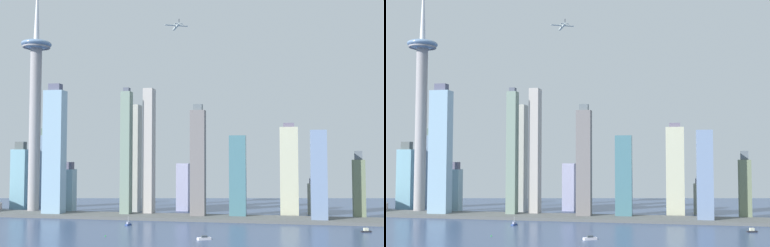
{
  "view_description": "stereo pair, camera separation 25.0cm",
  "coord_description": "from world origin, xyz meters",
  "views": [
    {
      "loc": [
        108.12,
        -113.0,
        80.36
      ],
      "look_at": [
        -22.45,
        556.34,
        124.01
      ],
      "focal_mm": 48.41,
      "sensor_mm": 36.0,
      "label": 1
    },
    {
      "loc": [
        108.36,
        -112.95,
        80.36
      ],
      "look_at": [
        -22.45,
        556.34,
        124.01
      ],
      "focal_mm": 48.41,
      "sensor_mm": 36.0,
      "label": 2
    }
  ],
  "objects": [
    {
      "name": "skyscraper_7",
      "position": [
        190.71,
        581.79,
        40.36
      ],
      "size": [
        15.16,
        13.91,
        87.62
      ],
      "color": "#69785A",
      "rests_on": "ground"
    },
    {
      "name": "skyscraper_5",
      "position": [
        37.29,
        561.67,
        53.91
      ],
      "size": [
        21.46,
        13.54,
        107.83
      ],
      "color": "#426F7B",
      "rests_on": "ground"
    },
    {
      "name": "skyscraper_8",
      "position": [
        -113.53,
        557.95,
        85.32
      ],
      "size": [
        13.05,
        14.91,
        174.09
      ],
      "color": "gray",
      "rests_on": "ground"
    },
    {
      "name": "airplane",
      "position": [
        -42.75,
        551.66,
        254.24
      ],
      "size": [
        30.12,
        32.66,
        8.1
      ],
      "rotation": [
        0.0,
        0.0,
        2.03
      ],
      "color": "#B8C5C0"
    },
    {
      "name": "boat_0",
      "position": [
        -82.6,
        473.29,
        1.48
      ],
      "size": [
        5.64,
        9.86,
        10.71
      ],
      "rotation": [
        0.0,
        0.0,
        1.34
      ],
      "color": "navy",
      "rests_on": "ground"
    },
    {
      "name": "skyscraper_2",
      "position": [
        -49.4,
        649.18,
        35.08
      ],
      "size": [
        26.61,
        22.06,
        70.15
      ],
      "color": "#A2A3C6",
      "rests_on": "ground"
    },
    {
      "name": "skyscraper_1",
      "position": [
        -302.49,
        616.67,
        47.92
      ],
      "size": [
        24.11,
        17.92,
        103.08
      ],
      "color": "#75A8BC",
      "rests_on": "ground"
    },
    {
      "name": "skyscraper_6",
      "position": [
        -276.66,
        644.28,
        58.9
      ],
      "size": [
        13.36,
        21.67,
        124.82
      ],
      "color": "#6E87A3",
      "rests_on": "ground"
    },
    {
      "name": "boat_5",
      "position": [
        183.46,
        467.63,
        1.61
      ],
      "size": [
        11.44,
        7.05,
        4.5
      ],
      "rotation": [
        0.0,
        0.0,
        3.48
      ],
      "color": "#212329",
      "rests_on": "ground"
    },
    {
      "name": "skyscraper_4",
      "position": [
        -14.1,
        554.34,
        72.04
      ],
      "size": [
        19.24,
        13.5,
        149.16
      ],
      "color": "slate",
      "rests_on": "ground"
    },
    {
      "name": "waterfront_pier",
      "position": [
        0.0,
        546.89,
        1.9
      ],
      "size": [
        734.21,
        58.74,
        3.79
      ],
      "primitive_type": "cube",
      "color": "#555857",
      "rests_on": "ground"
    },
    {
      "name": "skyscraper_3",
      "position": [
        103.03,
        592.23,
        60.8
      ],
      "size": [
        23.8,
        27.24,
        125.15
      ],
      "color": "#B5B699",
      "rests_on": "ground"
    },
    {
      "name": "skyscraper_0",
      "position": [
        134.71,
        635.89,
        22.52
      ],
      "size": [
        14.05,
        23.24,
        49.57
      ],
      "color": "gray",
      "rests_on": "ground"
    },
    {
      "name": "observation_tower",
      "position": [
        -255.96,
        571.89,
        169.34
      ],
      "size": [
        43.42,
        43.42,
        355.44
      ],
      "color": "gray",
      "rests_on": "ground"
    },
    {
      "name": "skyscraper_11",
      "position": [
        -86.5,
        575.27,
        87.13
      ],
      "size": [
        13.26,
        19.5,
        174.27
      ],
      "color": "#ACA6A1",
      "rests_on": "ground"
    },
    {
      "name": "channel_buoy_0",
      "position": [
        -78.56,
        387.34,
        0.76
      ],
      "size": [
        1.27,
        1.27,
        1.52
      ],
      "primitive_type": "cone",
      "color": "green",
      "rests_on": "ground"
    },
    {
      "name": "boat_4",
      "position": [
        22.79,
        385.39,
        1.52
      ],
      "size": [
        13.89,
        11.08,
        4.02
      ],
      "rotation": [
        0.0,
        0.0,
        0.55
      ],
      "color": "white",
      "rests_on": "ground"
    },
    {
      "name": "skyscraper_12",
      "position": [
        -117.51,
        614.43,
        77.94
      ],
      "size": [
        12.02,
        21.87,
        155.87
      ],
      "color": "#AAABA0",
      "rests_on": "ground"
    },
    {
      "name": "skyscraper_10",
      "position": [
        -204.16,
        579.32,
        33.18
      ],
      "size": [
        14.38,
        15.59,
        72.53
      ],
      "color": "#85A6B3",
      "rests_on": "ground"
    },
    {
      "name": "skyscraper_13",
      "position": [
        139.05,
        543.09,
        56.51
      ],
      "size": [
        19.77,
        21.05,
        113.01
      ],
      "color": "#6E85A8",
      "rests_on": "ground"
    },
    {
      "name": "skyscraper_9",
      "position": [
        -211.8,
        544.78,
        87.11
      ],
      "size": [
        27.12,
        19.11,
        180.16
      ],
      "color": "#88ACC6",
      "rests_on": "ground"
    }
  ]
}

